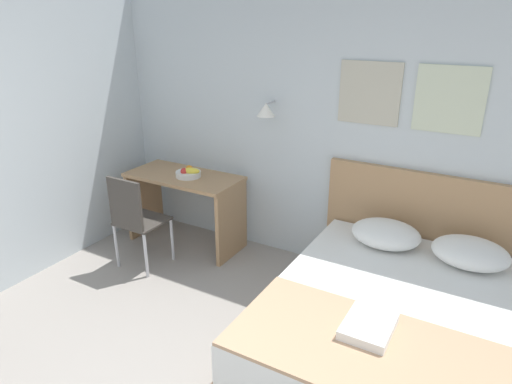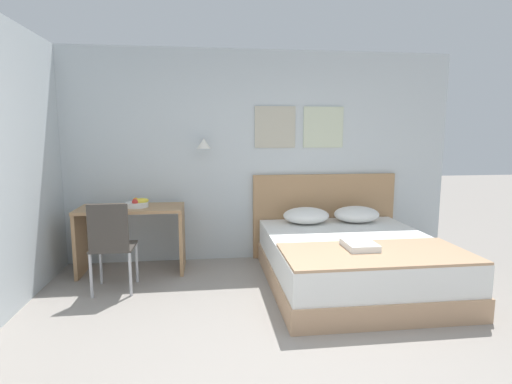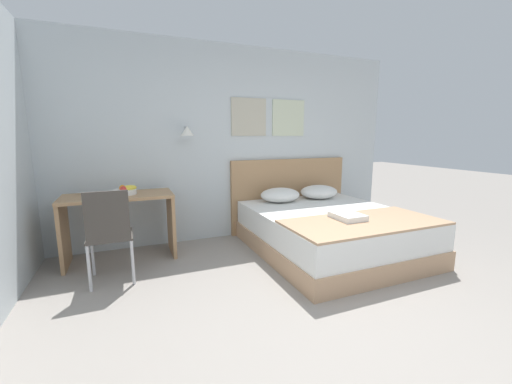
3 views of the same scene
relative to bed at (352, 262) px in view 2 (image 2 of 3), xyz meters
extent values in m
plane|color=gray|center=(-1.01, -1.60, -0.26)|extent=(24.00, 24.00, 0.00)
cube|color=silver|center=(-1.01, 1.12, 1.07)|extent=(5.33, 0.06, 2.65)
cube|color=#B7B29E|center=(-0.66, 1.08, 1.44)|extent=(0.52, 0.02, 0.52)
cube|color=beige|center=(-0.03, 1.08, 1.44)|extent=(0.52, 0.02, 0.52)
cylinder|color=#B2B2B7|center=(-1.56, 1.01, 1.29)|extent=(0.02, 0.16, 0.02)
cone|color=white|center=(-1.56, 0.92, 1.24)|extent=(0.17, 0.17, 0.12)
cube|color=tan|center=(0.00, 0.00, -0.15)|extent=(1.77, 2.05, 0.22)
cube|color=white|center=(0.00, 0.00, 0.11)|extent=(1.74, 2.01, 0.30)
cube|color=#A87F56|center=(0.00, 1.06, 0.29)|extent=(1.89, 0.06, 1.09)
ellipsoid|color=white|center=(-0.32, 0.74, 0.36)|extent=(0.57, 0.47, 0.20)
ellipsoid|color=white|center=(0.32, 0.74, 0.36)|extent=(0.57, 0.47, 0.20)
cube|color=tan|center=(0.00, -0.60, 0.27)|extent=(1.72, 0.82, 0.02)
cube|color=white|center=(-0.10, -0.45, 0.32)|extent=(0.28, 0.35, 0.06)
cube|color=#A87F56|center=(-2.41, 0.72, 0.50)|extent=(1.19, 0.57, 0.03)
cube|color=#A87F56|center=(-2.99, 0.72, 0.11)|extent=(0.04, 0.52, 0.74)
cube|color=#A87F56|center=(-1.84, 0.72, 0.11)|extent=(0.04, 0.52, 0.74)
cube|color=#3D3833|center=(-2.50, 0.17, 0.20)|extent=(0.42, 0.42, 0.02)
cube|color=#3D3833|center=(-2.50, -0.02, 0.45)|extent=(0.38, 0.03, 0.47)
cylinder|color=#B7B7BC|center=(-2.69, 0.36, -0.03)|extent=(0.03, 0.03, 0.45)
cylinder|color=#B7B7BC|center=(-2.31, 0.36, -0.03)|extent=(0.03, 0.03, 0.45)
cylinder|color=#B7B7BC|center=(-2.69, -0.02, -0.03)|extent=(0.03, 0.03, 0.45)
cylinder|color=#B7B7BC|center=(-2.31, -0.02, -0.03)|extent=(0.03, 0.03, 0.45)
cylinder|color=silver|center=(-2.34, 0.71, 0.55)|extent=(0.26, 0.26, 0.05)
ellipsoid|color=yellow|center=(-2.29, 0.69, 0.59)|extent=(0.19, 0.13, 0.07)
sphere|color=orange|center=(-2.36, 0.76, 0.59)|extent=(0.07, 0.07, 0.07)
sphere|color=red|center=(-2.35, 0.66, 0.59)|extent=(0.07, 0.07, 0.07)
camera|label=1|loc=(0.43, -2.74, 2.07)|focal=32.00mm
camera|label=2|loc=(-1.53, -3.97, 1.36)|focal=28.00mm
camera|label=3|loc=(-2.31, -3.14, 1.18)|focal=22.00mm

